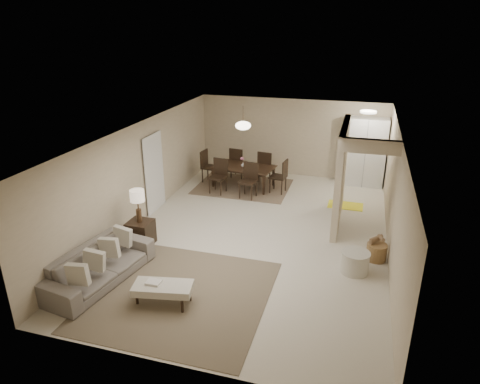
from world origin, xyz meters
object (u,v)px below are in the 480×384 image
(side_table, at_px, (141,233))
(dining_table, at_px, (243,177))
(pantry_cabinet, at_px, (365,152))
(sofa, at_px, (99,265))
(wicker_basket, at_px, (376,252))
(round_pouf, at_px, (355,262))
(ottoman_bench, at_px, (163,288))

(side_table, bearing_deg, dining_table, 73.78)
(pantry_cabinet, xyz_separation_m, dining_table, (-3.53, -1.24, -0.73))
(sofa, xyz_separation_m, wicker_basket, (5.20, 2.36, -0.16))
(round_pouf, relative_size, dining_table, 0.31)
(dining_table, bearing_deg, wicker_basket, -33.41)
(round_pouf, distance_m, dining_table, 5.34)
(sofa, distance_m, side_table, 1.56)
(wicker_basket, bearing_deg, round_pouf, -123.91)
(dining_table, bearing_deg, side_table, -98.76)
(pantry_cabinet, xyz_separation_m, sofa, (-4.80, -7.00, -0.71))
(pantry_cabinet, relative_size, round_pouf, 3.65)
(round_pouf, relative_size, wicker_basket, 1.35)
(side_table, height_order, round_pouf, side_table)
(wicker_basket, bearing_deg, side_table, -171.17)
(ottoman_bench, relative_size, wicker_basket, 2.65)
(round_pouf, bearing_deg, pantry_cabinet, 89.72)
(sofa, height_order, ottoman_bench, sofa)
(wicker_basket, bearing_deg, pantry_cabinet, 94.93)
(wicker_basket, height_order, dining_table, dining_table)
(sofa, bearing_deg, pantry_cabinet, -25.26)
(round_pouf, bearing_deg, side_table, -177.98)
(side_table, bearing_deg, ottoman_bench, -52.02)
(round_pouf, height_order, wicker_basket, round_pouf)
(side_table, distance_m, wicker_basket, 5.21)
(pantry_cabinet, bearing_deg, side_table, -131.13)
(sofa, relative_size, side_table, 4.08)
(sofa, bearing_deg, side_table, 7.36)
(round_pouf, bearing_deg, wicker_basket, 56.09)
(sofa, distance_m, wicker_basket, 5.71)
(side_table, xyz_separation_m, dining_table, (1.22, 4.20, 0.04))
(pantry_cabinet, distance_m, wicker_basket, 4.74)
(ottoman_bench, xyz_separation_m, round_pouf, (3.28, 2.02, -0.08))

